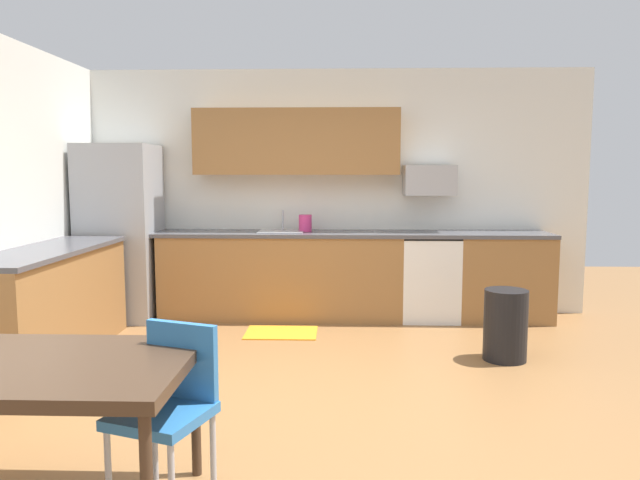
% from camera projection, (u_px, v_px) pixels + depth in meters
% --- Properties ---
extents(ground_plane, '(12.00, 12.00, 0.00)m').
position_uv_depth(ground_plane, '(315.00, 396.00, 4.21)').
color(ground_plane, olive).
extents(wall_back, '(5.80, 0.10, 2.70)m').
position_uv_depth(wall_back, '(325.00, 193.00, 6.69)').
color(wall_back, silver).
rests_on(wall_back, ground).
extents(cabinet_run_back, '(2.58, 0.60, 0.90)m').
position_uv_depth(cabinet_run_back, '(281.00, 277.00, 6.46)').
color(cabinet_run_back, olive).
rests_on(cabinet_run_back, ground).
extents(cabinet_run_back_right, '(0.97, 0.60, 0.90)m').
position_uv_depth(cabinet_run_back_right, '(502.00, 278.00, 6.38)').
color(cabinet_run_back_right, olive).
rests_on(cabinet_run_back_right, ground).
extents(cabinet_run_left, '(0.60, 2.00, 0.90)m').
position_uv_depth(cabinet_run_left, '(47.00, 306.00, 5.03)').
color(cabinet_run_left, olive).
rests_on(cabinet_run_left, ground).
extents(countertop_back, '(4.80, 0.64, 0.04)m').
position_uv_depth(countertop_back, '(324.00, 234.00, 6.39)').
color(countertop_back, '#4C4C51').
rests_on(countertop_back, cabinet_run_back).
extents(countertop_left, '(0.64, 2.00, 0.04)m').
position_uv_depth(countertop_left, '(44.00, 251.00, 4.97)').
color(countertop_left, '#4C4C51').
rests_on(countertop_left, cabinet_run_left).
extents(upper_cabinets_back, '(2.20, 0.34, 0.70)m').
position_uv_depth(upper_cabinets_back, '(297.00, 142.00, 6.42)').
color(upper_cabinets_back, olive).
extents(refrigerator, '(0.76, 0.70, 1.87)m').
position_uv_depth(refrigerator, '(121.00, 233.00, 6.38)').
color(refrigerator, '#9EA0A5').
rests_on(refrigerator, ground).
extents(oven_range, '(0.60, 0.60, 0.91)m').
position_uv_depth(oven_range, '(429.00, 277.00, 6.40)').
color(oven_range, white).
rests_on(oven_range, ground).
extents(microwave, '(0.54, 0.36, 0.32)m').
position_uv_depth(microwave, '(429.00, 180.00, 6.38)').
color(microwave, '#9EA0A5').
extents(sink_basin, '(0.48, 0.40, 0.14)m').
position_uv_depth(sink_basin, '(281.00, 237.00, 6.41)').
color(sink_basin, '#A5A8AD').
rests_on(sink_basin, countertop_back).
extents(sink_faucet, '(0.02, 0.02, 0.24)m').
position_uv_depth(sink_faucet, '(283.00, 221.00, 6.57)').
color(sink_faucet, '#B2B5BA').
rests_on(sink_faucet, countertop_back).
extents(dining_table, '(1.40, 0.90, 0.73)m').
position_uv_depth(dining_table, '(32.00, 374.00, 2.68)').
color(dining_table, '#422D1E').
rests_on(dining_table, ground).
extents(chair_near_table, '(0.51, 0.51, 0.85)m').
position_uv_depth(chair_near_table, '(170.00, 399.00, 2.82)').
color(chair_near_table, '#2D72B7').
rests_on(chair_near_table, ground).
extents(trash_bin, '(0.36, 0.36, 0.60)m').
position_uv_depth(trash_bin, '(505.00, 325.00, 5.00)').
color(trash_bin, black).
rests_on(trash_bin, ground).
extents(floor_mat, '(0.70, 0.50, 0.01)m').
position_uv_depth(floor_mat, '(281.00, 333.00, 5.86)').
color(floor_mat, orange).
rests_on(floor_mat, ground).
extents(kettle, '(0.14, 0.14, 0.20)m').
position_uv_depth(kettle, '(305.00, 224.00, 6.43)').
color(kettle, '#CC3372').
rests_on(kettle, countertop_back).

